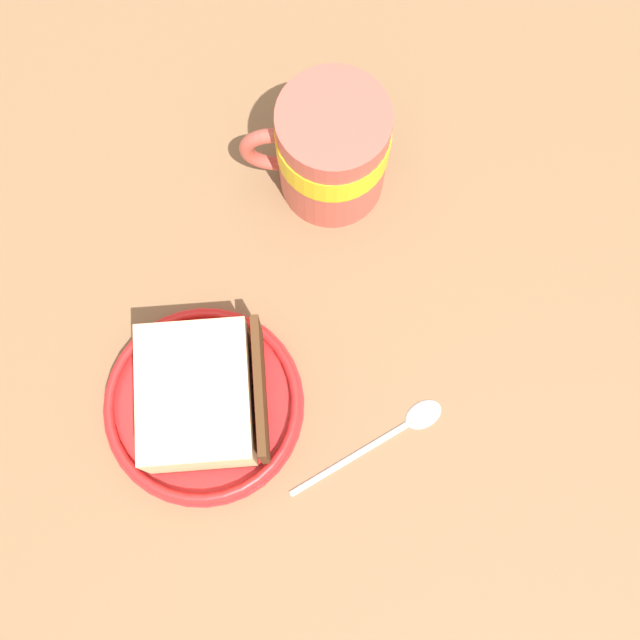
{
  "coord_description": "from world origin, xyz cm",
  "views": [
    {
      "loc": [
        1.42,
        -14.71,
        64.71
      ],
      "look_at": [
        5.66,
        0.95,
        3.0
      ],
      "focal_mm": 47.32,
      "sensor_mm": 36.0,
      "label": 1
    }
  ],
  "objects_px": {
    "tea_mug": "(331,148)",
    "teaspoon": "(398,429)",
    "cake_slice": "(201,397)",
    "small_plate": "(203,404)"
  },
  "relations": [
    {
      "from": "small_plate",
      "to": "tea_mug",
      "type": "distance_m",
      "value": 0.22
    },
    {
      "from": "small_plate",
      "to": "cake_slice",
      "type": "bearing_deg",
      "value": -10.78
    },
    {
      "from": "cake_slice",
      "to": "small_plate",
      "type": "bearing_deg",
      "value": 169.22
    },
    {
      "from": "cake_slice",
      "to": "teaspoon",
      "type": "xyz_separation_m",
      "value": [
        0.14,
        -0.06,
        -0.03
      ]
    },
    {
      "from": "cake_slice",
      "to": "teaspoon",
      "type": "height_order",
      "value": "cake_slice"
    },
    {
      "from": "tea_mug",
      "to": "teaspoon",
      "type": "xyz_separation_m",
      "value": [
        -0.0,
        -0.21,
        -0.05
      ]
    },
    {
      "from": "small_plate",
      "to": "tea_mug",
      "type": "relative_size",
      "value": 1.36
    },
    {
      "from": "tea_mug",
      "to": "teaspoon",
      "type": "height_order",
      "value": "tea_mug"
    },
    {
      "from": "tea_mug",
      "to": "teaspoon",
      "type": "distance_m",
      "value": 0.22
    },
    {
      "from": "teaspoon",
      "to": "cake_slice",
      "type": "bearing_deg",
      "value": 157.44
    }
  ]
}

